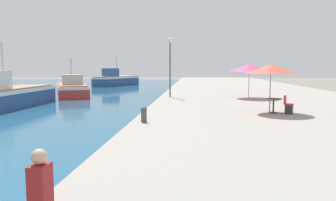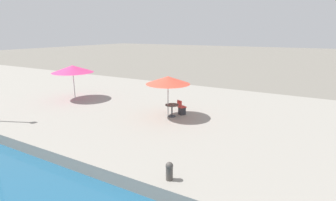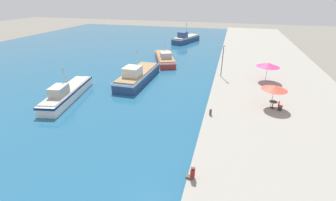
{
  "view_description": "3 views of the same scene",
  "coord_description": "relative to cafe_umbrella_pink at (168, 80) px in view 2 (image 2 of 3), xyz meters",
  "views": [
    {
      "loc": [
        2.63,
        3.72,
        2.84
      ],
      "look_at": [
        1.5,
        18.34,
        1.37
      ],
      "focal_mm": 35.0,
      "sensor_mm": 36.0,
      "label": 1
    },
    {
      "loc": [
        -6.36,
        13.28,
        5.44
      ],
      "look_at": [
        6.51,
        20.59,
        1.57
      ],
      "focal_mm": 28.0,
      "sensor_mm": 36.0,
      "label": 2
    },
    {
      "loc": [
        1.75,
        -2.62,
        11.44
      ],
      "look_at": [
        -4.0,
        18.0,
        1.17
      ],
      "focal_mm": 24.0,
      "sensor_mm": 36.0,
      "label": 3
    }
  ],
  "objects": [
    {
      "name": "cafe_chair_left",
      "position": [
        0.79,
        -0.51,
        -1.88
      ],
      "size": [
        0.56,
        0.55,
        0.91
      ],
      "rotation": [
        0.0,
        0.0,
        4.25
      ],
      "color": "#2D2D33",
      "rests_on": "quay_promenade"
    },
    {
      "name": "cafe_umbrella_pink",
      "position": [
        0.0,
        0.0,
        0.0
      ],
      "size": [
        2.56,
        2.56,
        2.43
      ],
      "color": "#B7B7B7",
      "rests_on": "quay_promenade"
    },
    {
      "name": "cafe_umbrella_white",
      "position": [
        0.31,
        8.23,
        0.06
      ],
      "size": [
        2.99,
        2.99,
        2.53
      ],
      "color": "#B7B7B7",
      "rests_on": "quay_promenade"
    },
    {
      "name": "quay_promenade",
      "position": [
        1.49,
        16.41,
        -2.49
      ],
      "size": [
        16.0,
        90.0,
        0.57
      ],
      "color": "gray",
      "rests_on": "ground_plane"
    },
    {
      "name": "cafe_table",
      "position": [
        0.14,
        -0.19,
        -1.67
      ],
      "size": [
        0.8,
        0.8,
        0.74
      ],
      "color": "#333338",
      "rests_on": "quay_promenade"
    },
    {
      "name": "mooring_bollard",
      "position": [
        -5.94,
        -3.43,
        -1.86
      ],
      "size": [
        0.26,
        0.26,
        0.65
      ],
      "color": "#4C4742",
      "rests_on": "quay_promenade"
    }
  ]
}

